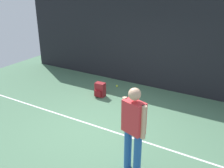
{
  "coord_description": "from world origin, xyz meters",
  "views": [
    {
      "loc": [
        2.93,
        -4.58,
        3.38
      ],
      "look_at": [
        0.0,
        0.4,
        1.0
      ],
      "focal_mm": 41.15,
      "sensor_mm": 36.0,
      "label": 1
    }
  ],
  "objects": [
    {
      "name": "back_fence",
      "position": [
        0.0,
        3.0,
        1.45
      ],
      "size": [
        10.0,
        0.1,
        2.91
      ],
      "primitive_type": "cube",
      "color": "black",
      "rests_on": "ground"
    },
    {
      "name": "backpack",
      "position": [
        -1.04,
        1.45,
        0.21
      ],
      "size": [
        0.31,
        0.29,
        0.44
      ],
      "rotation": [
        0.0,
        0.0,
        0.04
      ],
      "color": "maroon",
      "rests_on": "ground"
    },
    {
      "name": "tennis_ball_by_fence",
      "position": [
        -0.96,
        2.36,
        0.03
      ],
      "size": [
        0.07,
        0.07,
        0.07
      ],
      "primitive_type": "sphere",
      "color": "#CCE033",
      "rests_on": "ground"
    },
    {
      "name": "court_line",
      "position": [
        0.0,
        -0.07,
        0.0
      ],
      "size": [
        9.0,
        0.05,
        0.0
      ],
      "primitive_type": "cube",
      "color": "white",
      "rests_on": "ground"
    },
    {
      "name": "tennis_ball_near_player",
      "position": [
        -1.37,
        1.73,
        0.03
      ],
      "size": [
        0.07,
        0.07,
        0.07
      ],
      "primitive_type": "sphere",
      "color": "#CCE033",
      "rests_on": "ground"
    },
    {
      "name": "tennis_player",
      "position": [
        1.28,
        -1.03,
        0.97
      ],
      "size": [
        0.51,
        0.32,
        1.7
      ],
      "rotation": [
        0.0,
        0.0,
        2.86
      ],
      "color": "#2659A5",
      "rests_on": "ground"
    },
    {
      "name": "ground_plane",
      "position": [
        0.0,
        0.0,
        0.0
      ],
      "size": [
        12.0,
        12.0,
        0.0
      ],
      "primitive_type": "plane",
      "color": "#4C7556"
    }
  ]
}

